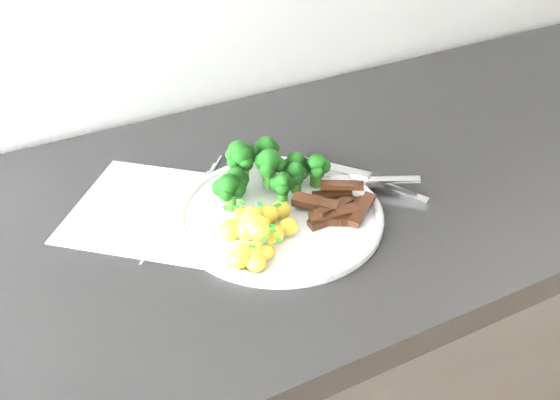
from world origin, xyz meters
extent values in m
cube|color=black|center=(0.06, 1.69, 0.44)|extent=(2.34, 0.59, 0.88)
cube|color=white|center=(-0.13, 1.71, 0.88)|extent=(0.34, 0.33, 0.00)
cube|color=slate|center=(-0.07, 1.77, 0.88)|extent=(0.09, 0.10, 0.00)
cube|color=slate|center=(-0.08, 1.75, 0.88)|extent=(0.09, 0.10, 0.00)
cube|color=slate|center=(-0.10, 1.74, 0.88)|extent=(0.08, 0.09, 0.00)
cube|color=slate|center=(-0.11, 1.73, 0.88)|extent=(0.08, 0.09, 0.00)
cube|color=slate|center=(-0.13, 1.71, 0.88)|extent=(0.08, 0.09, 0.00)
cube|color=slate|center=(-0.14, 1.70, 0.88)|extent=(0.07, 0.08, 0.00)
cube|color=slate|center=(-0.16, 1.69, 0.88)|extent=(0.07, 0.08, 0.00)
cube|color=slate|center=(-0.18, 1.67, 0.88)|extent=(0.07, 0.08, 0.00)
cylinder|color=white|center=(-0.02, 1.64, 0.88)|extent=(0.27, 0.27, 0.01)
torus|color=white|center=(-0.02, 1.64, 0.89)|extent=(0.27, 0.27, 0.01)
cylinder|color=#2E6419|center=(-0.01, 1.69, 0.91)|extent=(0.02, 0.02, 0.03)
sphere|color=black|center=(0.00, 1.69, 0.93)|extent=(0.02, 0.02, 0.02)
sphere|color=black|center=(-0.01, 1.70, 0.93)|extent=(0.02, 0.02, 0.02)
sphere|color=black|center=(-0.02, 1.68, 0.93)|extent=(0.02, 0.02, 0.02)
sphere|color=black|center=(-0.01, 1.69, 0.94)|extent=(0.03, 0.03, 0.03)
cylinder|color=#2E6419|center=(0.03, 1.69, 0.90)|extent=(0.02, 0.02, 0.02)
sphere|color=black|center=(0.04, 1.69, 0.92)|extent=(0.02, 0.02, 0.02)
sphere|color=black|center=(0.03, 1.70, 0.92)|extent=(0.02, 0.02, 0.02)
sphere|color=black|center=(0.03, 1.69, 0.92)|extent=(0.02, 0.02, 0.02)
sphere|color=black|center=(0.03, 1.69, 0.92)|extent=(0.02, 0.02, 0.02)
cylinder|color=#2E6419|center=(-0.05, 1.70, 0.90)|extent=(0.01, 0.01, 0.02)
sphere|color=black|center=(-0.04, 1.70, 0.91)|extent=(0.02, 0.02, 0.02)
sphere|color=black|center=(-0.05, 1.71, 0.92)|extent=(0.02, 0.02, 0.02)
sphere|color=black|center=(-0.06, 1.70, 0.92)|extent=(0.02, 0.02, 0.02)
sphere|color=black|center=(-0.05, 1.69, 0.92)|extent=(0.02, 0.02, 0.02)
sphere|color=black|center=(-0.05, 1.70, 0.92)|extent=(0.02, 0.02, 0.02)
cylinder|color=#2E6419|center=(0.01, 1.73, 0.91)|extent=(0.02, 0.02, 0.02)
sphere|color=black|center=(0.02, 1.73, 0.93)|extent=(0.02, 0.02, 0.02)
sphere|color=black|center=(0.01, 1.74, 0.93)|extent=(0.02, 0.02, 0.02)
sphere|color=black|center=(0.00, 1.73, 0.93)|extent=(0.02, 0.02, 0.02)
sphere|color=black|center=(0.01, 1.72, 0.93)|extent=(0.02, 0.02, 0.02)
sphere|color=black|center=(0.01, 1.73, 0.94)|extent=(0.03, 0.03, 0.03)
cylinder|color=#2E6419|center=(-0.03, 1.72, 0.91)|extent=(0.02, 0.02, 0.02)
sphere|color=black|center=(-0.02, 1.72, 0.93)|extent=(0.02, 0.02, 0.02)
sphere|color=black|center=(-0.03, 1.73, 0.93)|extent=(0.02, 0.02, 0.02)
sphere|color=black|center=(-0.04, 1.72, 0.93)|extent=(0.02, 0.02, 0.02)
sphere|color=black|center=(-0.03, 1.71, 0.93)|extent=(0.02, 0.02, 0.02)
sphere|color=black|center=(-0.03, 1.72, 0.94)|extent=(0.03, 0.03, 0.03)
cylinder|color=#2E6419|center=(0.06, 1.67, 0.90)|extent=(0.02, 0.02, 0.02)
sphere|color=black|center=(0.07, 1.67, 0.92)|extent=(0.02, 0.02, 0.02)
sphere|color=black|center=(0.05, 1.68, 0.92)|extent=(0.02, 0.02, 0.02)
sphere|color=black|center=(0.05, 1.66, 0.92)|extent=(0.02, 0.02, 0.02)
sphere|color=black|center=(0.06, 1.67, 0.93)|extent=(0.03, 0.03, 0.03)
cylinder|color=#2E6419|center=(-0.07, 1.68, 0.90)|extent=(0.02, 0.02, 0.02)
sphere|color=black|center=(-0.06, 1.68, 0.92)|extent=(0.02, 0.02, 0.02)
sphere|color=black|center=(-0.08, 1.69, 0.92)|extent=(0.02, 0.02, 0.02)
sphere|color=black|center=(-0.08, 1.67, 0.92)|extent=(0.02, 0.02, 0.02)
sphere|color=black|center=(-0.07, 1.68, 0.93)|extent=(0.03, 0.03, 0.03)
cylinder|color=#2E6419|center=(0.00, 1.66, 0.90)|extent=(0.01, 0.01, 0.02)
sphere|color=black|center=(0.01, 1.66, 0.91)|extent=(0.02, 0.02, 0.02)
sphere|color=black|center=(-0.01, 1.67, 0.92)|extent=(0.02, 0.02, 0.02)
sphere|color=black|center=(-0.01, 1.65, 0.91)|extent=(0.02, 0.02, 0.02)
sphere|color=black|center=(0.00, 1.66, 0.92)|extent=(0.02, 0.02, 0.02)
cylinder|color=#2E6419|center=(0.02, 1.67, 0.90)|extent=(0.01, 0.01, 0.02)
sphere|color=black|center=(0.03, 1.67, 0.92)|extent=(0.02, 0.02, 0.02)
sphere|color=black|center=(0.02, 1.68, 0.92)|extent=(0.02, 0.02, 0.02)
sphere|color=black|center=(0.02, 1.67, 0.91)|extent=(0.02, 0.02, 0.02)
sphere|color=black|center=(0.02, 1.67, 0.92)|extent=(0.02, 0.02, 0.02)
cylinder|color=#2E6419|center=(-0.03, 1.75, 0.90)|extent=(0.02, 0.02, 0.02)
sphere|color=black|center=(-0.02, 1.75, 0.92)|extent=(0.03, 0.03, 0.03)
sphere|color=black|center=(-0.03, 1.76, 0.92)|extent=(0.02, 0.02, 0.02)
sphere|color=black|center=(-0.03, 1.74, 0.92)|extent=(0.02, 0.02, 0.02)
sphere|color=black|center=(-0.03, 1.75, 0.93)|extent=(0.03, 0.03, 0.03)
ellipsoid|color=gold|center=(-0.05, 1.62, 0.90)|extent=(0.02, 0.02, 0.02)
ellipsoid|color=gold|center=(-0.08, 1.62, 0.90)|extent=(0.03, 0.03, 0.03)
ellipsoid|color=gold|center=(-0.03, 1.60, 0.90)|extent=(0.03, 0.02, 0.02)
ellipsoid|color=gold|center=(-0.09, 1.57, 0.90)|extent=(0.03, 0.03, 0.02)
ellipsoid|color=gold|center=(-0.07, 1.60, 0.90)|extent=(0.02, 0.02, 0.02)
ellipsoid|color=gold|center=(-0.07, 1.65, 0.90)|extent=(0.02, 0.02, 0.02)
ellipsoid|color=gold|center=(-0.07, 1.57, 0.90)|extent=(0.02, 0.02, 0.02)
ellipsoid|color=gold|center=(-0.05, 1.59, 0.90)|extent=(0.03, 0.02, 0.02)
ellipsoid|color=gold|center=(-0.09, 1.55, 0.90)|extent=(0.02, 0.02, 0.02)
ellipsoid|color=gold|center=(-0.07, 1.61, 0.92)|extent=(0.03, 0.03, 0.02)
ellipsoid|color=gold|center=(-0.07, 1.60, 0.92)|extent=(0.03, 0.03, 0.03)
ellipsoid|color=gold|center=(-0.08, 1.63, 0.90)|extent=(0.02, 0.02, 0.02)
ellipsoid|color=gold|center=(-0.04, 1.63, 0.90)|extent=(0.03, 0.03, 0.03)
ellipsoid|color=gold|center=(-0.07, 1.62, 0.91)|extent=(0.03, 0.02, 0.02)
ellipsoid|color=gold|center=(-0.10, 1.57, 0.90)|extent=(0.03, 0.03, 0.03)
ellipsoid|color=gold|center=(-0.07, 1.59, 0.92)|extent=(0.03, 0.03, 0.02)
ellipsoid|color=gold|center=(-0.02, 1.63, 0.90)|extent=(0.03, 0.02, 0.02)
ellipsoid|color=gold|center=(-0.11, 1.57, 0.90)|extent=(0.03, 0.03, 0.02)
ellipsoid|color=gold|center=(-0.07, 1.64, 0.90)|extent=(0.03, 0.03, 0.02)
ellipsoid|color=gold|center=(-0.09, 1.62, 0.90)|extent=(0.03, 0.03, 0.03)
cube|color=#176D13|center=(-0.06, 1.57, 0.92)|extent=(0.01, 0.01, 0.00)
cube|color=#176D13|center=(-0.07, 1.64, 0.92)|extent=(0.01, 0.01, 0.00)
cube|color=#176D13|center=(-0.05, 1.64, 0.92)|extent=(0.01, 0.01, 0.00)
cube|color=#176D13|center=(-0.06, 1.58, 0.92)|extent=(0.01, 0.01, 0.00)
cube|color=#176D13|center=(-0.05, 1.62, 0.93)|extent=(0.01, 0.01, 0.00)
cube|color=#176D13|center=(-0.08, 1.64, 0.92)|extent=(0.01, 0.01, 0.00)
cube|color=#176D13|center=(-0.09, 1.65, 0.92)|extent=(0.01, 0.01, 0.00)
cube|color=#176D13|center=(-0.07, 1.57, 0.92)|extent=(0.01, 0.01, 0.00)
cube|color=#176D13|center=(-0.07, 1.61, 0.92)|extent=(0.01, 0.01, 0.00)
cube|color=#176D13|center=(-0.09, 1.56, 0.92)|extent=(0.01, 0.01, 0.00)
cube|color=#176D13|center=(-0.02, 1.62, 0.92)|extent=(0.01, 0.01, 0.00)
cube|color=#176D13|center=(-0.07, 1.60, 0.92)|extent=(0.01, 0.01, 0.00)
cube|color=#176D13|center=(-0.03, 1.62, 0.92)|extent=(0.01, 0.01, 0.00)
cube|color=#176D13|center=(-0.06, 1.56, 0.92)|extent=(0.01, 0.01, 0.00)
cube|color=black|center=(0.06, 1.64, 0.89)|extent=(0.05, 0.04, 0.01)
cube|color=black|center=(0.05, 1.60, 0.89)|extent=(0.06, 0.05, 0.01)
cube|color=black|center=(0.03, 1.59, 0.89)|extent=(0.06, 0.04, 0.01)
cube|color=black|center=(0.05, 1.61, 0.89)|extent=(0.07, 0.04, 0.01)
cube|color=black|center=(0.03, 1.59, 0.89)|extent=(0.07, 0.02, 0.02)
cube|color=black|center=(0.04, 1.60, 0.90)|extent=(0.06, 0.03, 0.01)
cube|color=black|center=(0.07, 1.58, 0.90)|extent=(0.06, 0.05, 0.01)
cube|color=black|center=(0.03, 1.59, 0.90)|extent=(0.07, 0.03, 0.01)
cube|color=black|center=(0.07, 1.63, 0.91)|extent=(0.06, 0.05, 0.01)
cube|color=black|center=(0.02, 1.62, 0.90)|extent=(0.05, 0.06, 0.02)
cube|color=silver|center=(0.13, 1.64, 0.90)|extent=(0.11, 0.08, 0.02)
cube|color=silver|center=(0.07, 1.68, 0.90)|extent=(0.03, 0.03, 0.01)
cylinder|color=silver|center=(0.05, 1.70, 0.90)|extent=(0.03, 0.03, 0.00)
cylinder|color=silver|center=(0.05, 1.70, 0.90)|extent=(0.03, 0.03, 0.00)
cylinder|color=silver|center=(0.05, 1.70, 0.90)|extent=(0.03, 0.03, 0.00)
cylinder|color=silver|center=(0.04, 1.69, 0.90)|extent=(0.03, 0.03, 0.00)
cube|color=silver|center=(0.10, 1.70, 0.89)|extent=(0.08, 0.10, 0.01)
cube|color=silver|center=(0.15, 1.62, 0.88)|extent=(0.06, 0.09, 0.02)
camera|label=1|loc=(-0.34, 1.03, 1.40)|focal=42.36mm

